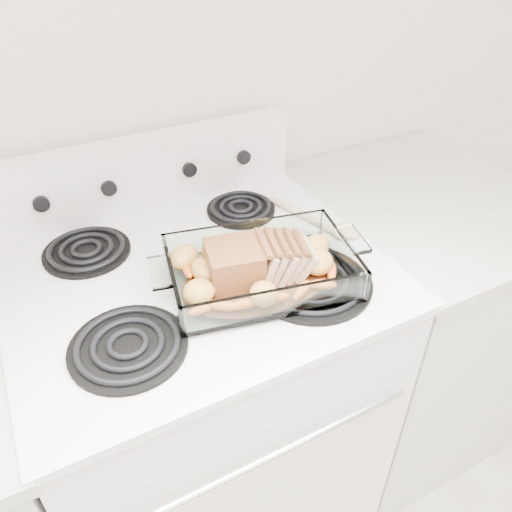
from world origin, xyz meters
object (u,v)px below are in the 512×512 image
electric_range (207,401)px  pork_roast (251,264)px  counter_right (399,323)px  baking_dish (261,273)px

electric_range → pork_roast: 0.53m
electric_range → counter_right: electric_range is taller
pork_roast → baking_dish: bearing=2.5°
electric_range → pork_roast: electric_range is taller
electric_range → counter_right: bearing=-0.1°
pork_roast → electric_range: bearing=127.4°
electric_range → counter_right: 0.67m
counter_right → baking_dish: (-0.57, -0.11, 0.50)m
counter_right → pork_roast: pork_roast is taller
counter_right → pork_roast: size_ratio=4.35×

